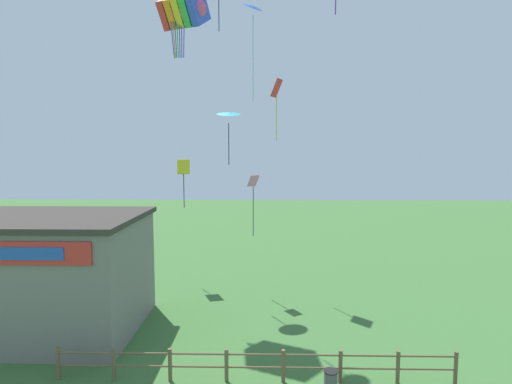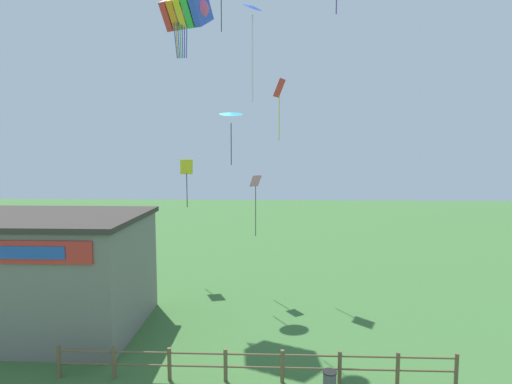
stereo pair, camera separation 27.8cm
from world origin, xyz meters
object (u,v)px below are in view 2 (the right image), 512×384
object	(u,v)px
kite_cyan_delta	(231,114)
trash_bin	(330,382)
kite_pink_diamond	(256,194)
seaside_building	(49,272)
kite_blue_delta	(252,18)
kite_red_diamond	(279,96)
kite_yellow_diamond	(187,173)
kite_rainbow_parafoil	(187,11)

from	to	relation	value
kite_cyan_delta	trash_bin	bearing A→B (deg)	-67.10
kite_cyan_delta	kite_pink_diamond	xyz separation A→B (m)	(1.42, -0.02, -4.62)
seaside_building	trash_bin	xyz separation A→B (m)	(12.25, -4.63, -2.28)
kite_pink_diamond	kite_blue_delta	size ratio (longest dim) A/B	1.05
kite_red_diamond	kite_blue_delta	bearing A→B (deg)	-96.12
kite_pink_diamond	kite_yellow_diamond	xyz separation A→B (m)	(-4.55, 2.39, 1.14)
trash_bin	kite_pink_diamond	bearing A→B (deg)	105.91
seaside_building	kite_rainbow_parafoil	distance (m)	15.77
kite_rainbow_parafoil	seaside_building	bearing A→B (deg)	-131.44
trash_bin	kite_red_diamond	xyz separation A→B (m)	(-1.53, 12.15, 11.23)
kite_pink_diamond	trash_bin	bearing A→B (deg)	-74.09
kite_blue_delta	kite_yellow_diamond	distance (m)	13.55
kite_rainbow_parafoil	kite_red_diamond	world-z (taller)	kite_rainbow_parafoil
seaside_building	kite_red_diamond	distance (m)	15.86
kite_cyan_delta	kite_pink_diamond	size ratio (longest dim) A/B	0.88
trash_bin	kite_blue_delta	xyz separation A→B (m)	(-2.68, 1.43, 12.41)
kite_pink_diamond	kite_blue_delta	distance (m)	11.30
kite_rainbow_parafoil	kite_blue_delta	bearing A→B (deg)	-65.48
seaside_building	kite_blue_delta	distance (m)	14.31
seaside_building	kite_blue_delta	bearing A→B (deg)	-18.48
trash_bin	kite_rainbow_parafoil	distance (m)	20.31
kite_cyan_delta	kite_pink_diamond	bearing A→B (deg)	-0.95
seaside_building	kite_red_diamond	bearing A→B (deg)	35.02
kite_pink_diamond	seaside_building	bearing A→B (deg)	-149.03
trash_bin	kite_yellow_diamond	xyz separation A→B (m)	(-7.47, 12.63, 6.47)
kite_pink_diamond	kite_yellow_diamond	size ratio (longest dim) A/B	1.15
kite_red_diamond	kite_blue_delta	world-z (taller)	kite_blue_delta
kite_rainbow_parafoil	kite_yellow_diamond	size ratio (longest dim) A/B	1.19
trash_bin	kite_red_diamond	size ratio (longest dim) A/B	0.21
kite_cyan_delta	kite_red_diamond	world-z (taller)	kite_red_diamond
seaside_building	kite_cyan_delta	size ratio (longest dim) A/B	2.69
kite_blue_delta	kite_yellow_diamond	world-z (taller)	kite_blue_delta
kite_rainbow_parafoil	kite_blue_delta	distance (m)	10.74
kite_red_diamond	kite_yellow_diamond	distance (m)	7.63
seaside_building	kite_blue_delta	xyz separation A→B (m)	(9.58, -3.20, 10.13)
trash_bin	kite_yellow_diamond	distance (m)	16.04
kite_blue_delta	trash_bin	bearing A→B (deg)	-28.18
trash_bin	kite_blue_delta	size ratio (longest dim) A/B	0.23
kite_pink_diamond	kite_blue_delta	bearing A→B (deg)	-88.43
kite_cyan_delta	kite_pink_diamond	world-z (taller)	kite_cyan_delta
kite_red_diamond	seaside_building	bearing A→B (deg)	-144.98
kite_blue_delta	kite_red_diamond	bearing A→B (deg)	83.88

